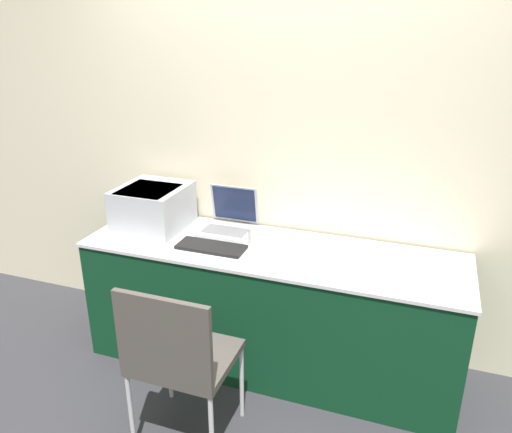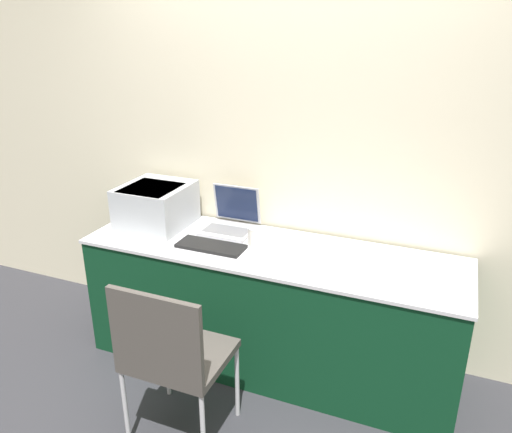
% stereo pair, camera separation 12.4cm
% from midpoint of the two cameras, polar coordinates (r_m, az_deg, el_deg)
% --- Properties ---
extents(ground_plane, '(14.00, 14.00, 0.00)m').
position_cam_midpoint_polar(ground_plane, '(3.12, 0.48, -19.45)').
color(ground_plane, '#333338').
extents(wall_back, '(8.00, 0.05, 2.60)m').
position_cam_midpoint_polar(wall_back, '(3.10, 5.34, 7.48)').
color(wall_back, beige).
rests_on(wall_back, ground_plane).
extents(table, '(2.26, 0.65, 0.80)m').
position_cam_midpoint_polar(table, '(3.12, 2.70, -10.37)').
color(table, '#0C381E').
rests_on(table, ground_plane).
extents(printer, '(0.41, 0.44, 0.27)m').
position_cam_midpoint_polar(printer, '(3.27, -10.32, 1.41)').
color(printer, '#B2B7BC').
rests_on(printer, table).
extents(laptop_left, '(0.32, 0.30, 0.27)m').
position_cam_midpoint_polar(laptop_left, '(3.19, -1.77, -0.48)').
color(laptop_left, '#B7B7BC').
rests_on(laptop_left, table).
extents(external_keyboard, '(0.41, 0.16, 0.02)m').
position_cam_midpoint_polar(external_keyboard, '(2.95, -3.97, -3.41)').
color(external_keyboard, black).
rests_on(external_keyboard, table).
extents(coffee_cup, '(0.08, 0.08, 0.11)m').
position_cam_midpoint_polar(coffee_cup, '(2.96, 0.99, -2.27)').
color(coffee_cup, white).
rests_on(coffee_cup, table).
extents(chair, '(0.48, 0.43, 0.93)m').
position_cam_midpoint_polar(chair, '(2.53, -8.22, -15.00)').
color(chair, '#4C4742').
rests_on(chair, ground_plane).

